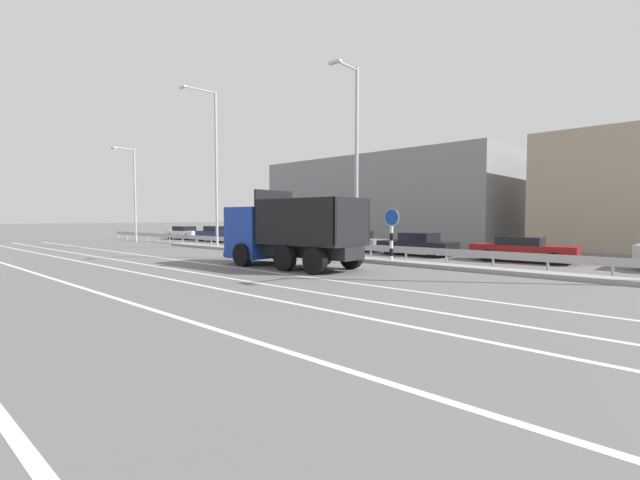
{
  "coord_description": "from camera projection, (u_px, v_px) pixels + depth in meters",
  "views": [
    {
      "loc": [
        14.17,
        -14.98,
        2.21
      ],
      "look_at": [
        0.26,
        0.15,
        1.12
      ],
      "focal_mm": 24.0,
      "sensor_mm": 36.0,
      "label": 1
    }
  ],
  "objects": [
    {
      "name": "parked_car_3",
      "position": [
        304.0,
        238.0,
        31.45
      ],
      "size": [
        4.51,
        2.05,
        1.37
      ],
      "rotation": [
        0.0,
        0.0,
        1.62
      ],
      "color": "#335B33",
      "rests_on": "ground_plane"
    },
    {
      "name": "median_guardrail",
      "position": [
        355.0,
        248.0,
        23.03
      ],
      "size": [
        61.84,
        0.09,
        0.78
      ],
      "color": "#9EA0A5",
      "rests_on": "ground_plane"
    },
    {
      "name": "lane_strip_0",
      "position": [
        262.0,
        271.0,
        17.55
      ],
      "size": [
        61.84,
        0.16,
        0.01
      ],
      "primitive_type": "cube",
      "color": "silver",
      "rests_on": "ground_plane"
    },
    {
      "name": "median_island",
      "position": [
        343.0,
        258.0,
        22.35
      ],
      "size": [
        34.01,
        1.1,
        0.18
      ],
      "primitive_type": "cube",
      "color": "gray",
      "rests_on": "ground_plane"
    },
    {
      "name": "street_lamp_0",
      "position": [
        133.0,
        190.0,
        38.1
      ],
      "size": [
        0.71,
        2.04,
        8.38
      ],
      "color": "#ADADB2",
      "rests_on": "ground_plane"
    },
    {
      "name": "background_building_0",
      "position": [
        385.0,
        200.0,
        42.27
      ],
      "size": [
        23.74,
        9.67,
        7.9
      ],
      "primitive_type": "cube",
      "color": "gray",
      "rests_on": "ground_plane"
    },
    {
      "name": "parked_car_4",
      "position": [
        357.0,
        241.0,
        28.41
      ],
      "size": [
        4.14,
        2.01,
        1.3
      ],
      "rotation": [
        0.0,
        0.0,
        -1.63
      ],
      "color": "gray",
      "rests_on": "ground_plane"
    },
    {
      "name": "dump_truck",
      "position": [
        278.0,
        236.0,
        19.42
      ],
      "size": [
        6.87,
        2.88,
        3.43
      ],
      "rotation": [
        0.0,
        0.0,
        1.61
      ],
      "color": "#19389E",
      "rests_on": "ground_plane"
    },
    {
      "name": "median_road_sign",
      "position": [
        391.0,
        234.0,
        20.29
      ],
      "size": [
        0.82,
        0.16,
        2.62
      ],
      "color": "white",
      "rests_on": "ground_plane"
    },
    {
      "name": "parked_car_6",
      "position": [
        523.0,
        249.0,
        21.1
      ],
      "size": [
        4.9,
        2.07,
        1.25
      ],
      "rotation": [
        0.0,
        0.0,
        -1.49
      ],
      "color": "maroon",
      "rests_on": "ground_plane"
    },
    {
      "name": "parked_car_0",
      "position": [
        185.0,
        233.0,
        42.78
      ],
      "size": [
        4.76,
        2.02,
        1.32
      ],
      "rotation": [
        0.0,
        0.0,
        -1.51
      ],
      "color": "silver",
      "rests_on": "ground_plane"
    },
    {
      "name": "lane_strip_2",
      "position": [
        179.0,
        281.0,
        14.82
      ],
      "size": [
        61.84,
        0.16,
        0.01
      ],
      "primitive_type": "cube",
      "color": "silver",
      "rests_on": "ground_plane"
    },
    {
      "name": "ground_plane",
      "position": [
        314.0,
        263.0,
        20.71
      ],
      "size": [
        320.0,
        320.0,
        0.0
      ],
      "primitive_type": "plane",
      "color": "#605E5B"
    },
    {
      "name": "street_lamp_1",
      "position": [
        214.0,
        162.0,
        29.87
      ],
      "size": [
        0.71,
        2.61,
        11.0
      ],
      "color": "#ADADB2",
      "rests_on": "ground_plane"
    },
    {
      "name": "street_lamp_2",
      "position": [
        355.0,
        155.0,
        21.63
      ],
      "size": [
        0.7,
        1.96,
        9.78
      ],
      "color": "#ADADB2",
      "rests_on": "ground_plane"
    },
    {
      "name": "parked_car_1",
      "position": [
        217.0,
        234.0,
        38.99
      ],
      "size": [
        4.44,
        2.0,
        1.41
      ],
      "rotation": [
        0.0,
        0.0,
        -1.52
      ],
      "color": "navy",
      "rests_on": "ground_plane"
    },
    {
      "name": "lane_strip_1",
      "position": [
        217.0,
        276.0,
        15.98
      ],
      "size": [
        61.84,
        0.16,
        0.01
      ],
      "primitive_type": "cube",
      "color": "silver",
      "rests_on": "ground_plane"
    },
    {
      "name": "parked_car_2",
      "position": [
        250.0,
        236.0,
        35.66
      ],
      "size": [
        4.1,
        1.84,
        1.28
      ],
      "rotation": [
        0.0,
        0.0,
        -1.57
      ],
      "color": "gray",
      "rests_on": "ground_plane"
    },
    {
      "name": "lane_strip_3",
      "position": [
        93.0,
        291.0,
        12.77
      ],
      "size": [
        61.84,
        0.16,
        0.01
      ],
      "primitive_type": "cube",
      "color": "silver",
      "rests_on": "ground_plane"
    },
    {
      "name": "parked_car_5",
      "position": [
        417.0,
        244.0,
        24.68
      ],
      "size": [
        4.43,
        1.94,
        1.33
      ],
      "rotation": [
        0.0,
        0.0,
        1.56
      ],
      "color": "black",
      "rests_on": "ground_plane"
    }
  ]
}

